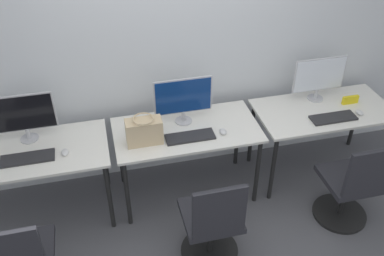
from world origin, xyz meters
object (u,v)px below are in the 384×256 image
(monitor_right, at_px, (319,77))
(mouse_right, at_px, (359,112))
(keyboard_left, at_px, (28,158))
(handbag, at_px, (144,131))
(office_chair_center, at_px, (212,226))
(keyboard_right, at_px, (333,118))
(monitor_center, at_px, (183,98))
(keyboard_center, at_px, (190,137))
(mouse_center, at_px, (223,132))
(monitor_left, at_px, (23,115))
(mouse_left, at_px, (65,152))
(office_chair_right, at_px, (351,189))

(monitor_right, bearing_deg, mouse_right, -51.38)
(keyboard_left, relative_size, handbag, 1.40)
(office_chair_center, bearing_deg, keyboard_right, 26.26)
(monitor_center, relative_size, office_chair_center, 0.57)
(office_chair_center, bearing_deg, monitor_center, 90.74)
(keyboard_center, relative_size, mouse_center, 4.68)
(monitor_left, height_order, monitor_right, same)
(office_chair_center, height_order, mouse_right, office_chair_center)
(mouse_left, height_order, office_chair_right, office_chair_right)
(office_chair_center, xyz_separation_m, handbag, (-0.40, 0.71, 0.48))
(handbag, bearing_deg, mouse_left, 179.85)
(mouse_center, bearing_deg, office_chair_center, -112.41)
(monitor_left, distance_m, office_chair_center, 1.78)
(monitor_right, relative_size, keyboard_right, 1.22)
(office_chair_center, distance_m, handbag, 0.95)
(monitor_right, bearing_deg, mouse_center, -162.66)
(mouse_left, xyz_separation_m, mouse_right, (2.64, -0.05, 0.00))
(monitor_left, height_order, office_chair_center, monitor_left)
(keyboard_left, xyz_separation_m, mouse_right, (2.93, -0.05, 0.01))
(mouse_left, xyz_separation_m, handbag, (0.65, -0.00, 0.10))
(mouse_left, height_order, handbag, handbag)
(keyboard_center, xyz_separation_m, monitor_right, (1.33, 0.32, 0.23))
(keyboard_center, bearing_deg, mouse_left, 178.18)
(keyboard_left, bearing_deg, office_chair_center, -28.11)
(keyboard_center, xyz_separation_m, mouse_right, (1.60, -0.02, 0.01))
(monitor_center, xyz_separation_m, monitor_right, (1.33, 0.07, 0.00))
(keyboard_center, bearing_deg, monitor_right, 13.56)
(monitor_center, relative_size, keyboard_right, 1.22)
(monitor_center, bearing_deg, monitor_right, 2.95)
(monitor_center, relative_size, mouse_right, 5.71)
(monitor_right, relative_size, handbag, 1.71)
(monitor_center, relative_size, keyboard_center, 1.22)
(office_chair_center, bearing_deg, mouse_right, 22.65)
(keyboard_left, xyz_separation_m, keyboard_right, (2.66, -0.07, 0.00))
(monitor_right, bearing_deg, handbag, -170.41)
(monitor_right, distance_m, mouse_right, 0.49)
(keyboard_center, bearing_deg, mouse_right, -0.71)
(monitor_right, xyz_separation_m, mouse_right, (0.27, -0.34, -0.23))
(mouse_right, height_order, handbag, handbag)
(office_chair_center, xyz_separation_m, office_chair_right, (1.27, 0.12, 0.00))
(monitor_left, relative_size, office_chair_center, 0.57)
(monitor_center, height_order, mouse_right, monitor_center)
(monitor_center, bearing_deg, office_chair_right, -32.55)
(keyboard_left, relative_size, monitor_right, 0.82)
(office_chair_right, bearing_deg, handbag, 160.27)
(monitor_left, relative_size, monitor_center, 1.00)
(keyboard_left, bearing_deg, handbag, -0.14)
(monitor_left, bearing_deg, office_chair_right, -18.53)
(monitor_right, relative_size, office_chair_right, 0.57)
(mouse_center, height_order, office_chair_center, office_chair_center)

